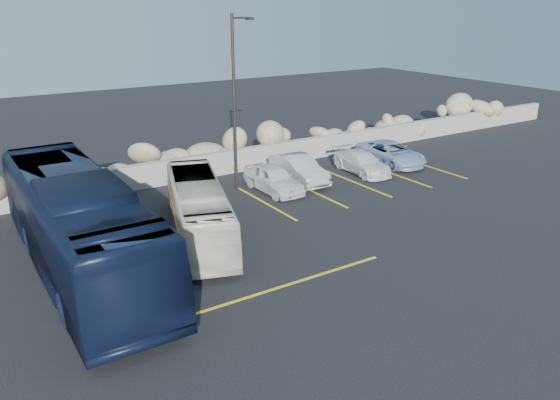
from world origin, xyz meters
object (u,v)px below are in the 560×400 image
lamppost (235,99)px  car_d (391,153)px  car_b (299,169)px  car_c (362,163)px  vintage_bus (199,210)px  tour_coach (78,225)px  car_a (273,179)px

lamppost → car_d: bearing=-5.1°
car_b → car_c: (3.66, -0.52, -0.11)m
vintage_bus → car_d: 13.63m
tour_coach → car_c: 15.59m
car_d → lamppost: bearing=178.1°
tour_coach → car_b: 12.22m
tour_coach → car_d: tour_coach is taller
vintage_bus → car_c: bearing=34.4°
car_a → car_d: car_a is taller
tour_coach → car_a: (9.63, 3.49, -1.02)m
vintage_bus → car_c: vintage_bus is taller
tour_coach → car_b: size_ratio=2.98×
vintage_bus → car_c: 11.14m
vintage_bus → car_d: size_ratio=1.80×
lamppost → car_c: 7.79m
car_b → car_d: bearing=2.8°
car_b → car_c: 3.70m
vintage_bus → tour_coach: (-4.44, -0.49, 0.56)m
tour_coach → car_d: size_ratio=2.73×
car_c → car_a: bearing=-174.5°
car_b → car_d: size_ratio=0.92×
vintage_bus → car_d: (13.16, 3.50, -0.49)m
vintage_bus → lamppost: bearing=65.7°
tour_coach → car_c: size_ratio=3.14×
car_c → lamppost: bearing=174.2°
vintage_bus → car_c: size_ratio=2.07×
car_c → car_d: 2.50m
lamppost → car_b: lamppost is taller
lamppost → car_d: (9.18, -0.82, -3.69)m
lamppost → vintage_bus: bearing=-132.6°
vintage_bus → car_a: bearing=48.4°
lamppost → car_c: bearing=-10.5°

